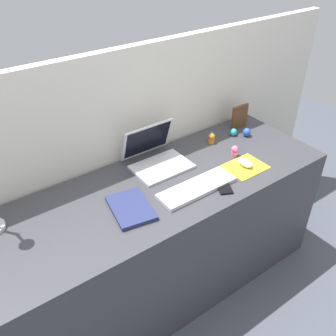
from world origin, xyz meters
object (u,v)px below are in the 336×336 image
(laptop, at_px, (155,155))
(toy_figurine_teal, at_px, (212,134))
(toy_figurine_orange, at_px, (212,138))
(toy_figurine_blue, at_px, (247,132))
(mouse, at_px, (245,163))
(keyboard, at_px, (197,188))
(cell_phone, at_px, (223,186))
(toy_figurine_cyan, at_px, (233,132))
(toy_figurine_pink, at_px, (235,151))
(notebook_pad, at_px, (131,208))
(picture_frame, at_px, (240,117))

(laptop, distance_m, toy_figurine_teal, 0.43)
(laptop, relative_size, toy_figurine_orange, 4.80)
(toy_figurine_orange, bearing_deg, toy_figurine_teal, 47.39)
(toy_figurine_blue, bearing_deg, mouse, -137.02)
(laptop, height_order, keyboard, laptop)
(cell_phone, relative_size, toy_figurine_teal, 2.45)
(mouse, height_order, toy_figurine_cyan, toy_figurine_cyan)
(keyboard, xyz_separation_m, toy_figurine_orange, (0.35, 0.29, 0.02))
(toy_figurine_pink, bearing_deg, toy_figurine_orange, 92.84)
(mouse, relative_size, cell_phone, 0.75)
(toy_figurine_teal, bearing_deg, mouse, -99.45)
(toy_figurine_blue, distance_m, toy_figurine_pink, 0.25)
(laptop, distance_m, toy_figurine_orange, 0.39)
(notebook_pad, distance_m, picture_frame, 0.99)
(picture_frame, relative_size, toy_figurine_cyan, 3.30)
(toy_figurine_teal, height_order, toy_figurine_blue, same)
(picture_frame, bearing_deg, toy_figurine_cyan, -150.97)
(laptop, height_order, toy_figurine_pink, laptop)
(mouse, distance_m, toy_figurine_pink, 0.11)
(cell_phone, xyz_separation_m, toy_figurine_teal, (0.27, 0.40, 0.02))
(mouse, relative_size, toy_figurine_teal, 1.84)
(mouse, bearing_deg, picture_frame, 49.89)
(cell_phone, bearing_deg, picture_frame, 65.56)
(laptop, height_order, toy_figurine_blue, laptop)
(toy_figurine_blue, bearing_deg, toy_figurine_teal, 149.59)
(laptop, height_order, toy_figurine_cyan, laptop)
(cell_phone, relative_size, picture_frame, 0.85)
(toy_figurine_teal, relative_size, toy_figurine_cyan, 1.15)
(laptop, relative_size, picture_frame, 2.00)
(toy_figurine_cyan, bearing_deg, keyboard, -151.46)
(toy_figurine_pink, bearing_deg, laptop, 153.01)
(toy_figurine_cyan, bearing_deg, cell_phone, -139.30)
(picture_frame, xyz_separation_m, toy_figurine_pink, (-0.25, -0.22, -0.04))
(picture_frame, bearing_deg, toy_figurine_orange, -170.92)
(keyboard, height_order, notebook_pad, same)
(picture_frame, height_order, toy_figurine_blue, picture_frame)
(cell_phone, relative_size, toy_figurine_blue, 2.46)
(notebook_pad, xyz_separation_m, toy_figurine_orange, (0.69, 0.23, 0.02))
(mouse, height_order, notebook_pad, mouse)
(notebook_pad, bearing_deg, toy_figurine_cyan, 24.63)
(toy_figurine_cyan, bearing_deg, toy_figurine_orange, 175.74)
(toy_figurine_cyan, bearing_deg, toy_figurine_pink, -132.69)
(cell_phone, height_order, toy_figurine_cyan, toy_figurine_cyan)
(mouse, xyz_separation_m, notebook_pad, (-0.68, 0.05, -0.01))
(keyboard, height_order, toy_figurine_blue, toy_figurine_blue)
(cell_phone, height_order, picture_frame, picture_frame)
(keyboard, distance_m, toy_figurine_pink, 0.38)
(notebook_pad, height_order, toy_figurine_teal, toy_figurine_teal)
(cell_phone, distance_m, toy_figurine_pink, 0.30)
(toy_figurine_teal, bearing_deg, picture_frame, -0.52)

